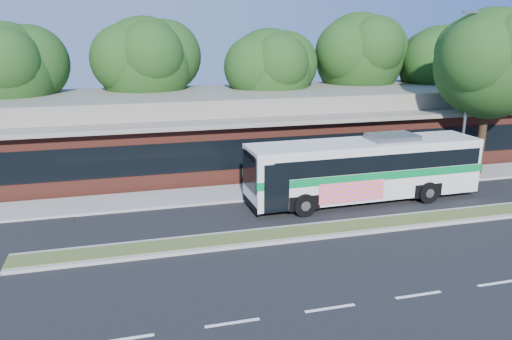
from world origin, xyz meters
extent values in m
plane|color=black|center=(0.00, 0.00, 0.00)|extent=(120.00, 120.00, 0.00)
cube|color=#404C20|center=(0.00, 0.60, 0.07)|extent=(26.00, 1.10, 0.15)
cube|color=gray|center=(0.00, 6.40, 0.06)|extent=(44.00, 2.60, 0.12)
cube|color=maroon|center=(0.00, 13.00, 1.60)|extent=(32.00, 10.00, 3.20)
cube|color=slate|center=(0.00, 13.00, 3.32)|extent=(33.20, 11.20, 0.24)
cube|color=slate|center=(0.00, 13.00, 3.95)|extent=(30.00, 8.00, 1.00)
cube|color=black|center=(0.00, 7.97, 1.70)|extent=(30.00, 0.06, 1.60)
cylinder|color=slate|center=(9.60, 6.00, 4.50)|extent=(0.16, 0.16, 9.00)
cube|color=slate|center=(9.20, 6.00, 9.00)|extent=(0.90, 0.18, 0.14)
cylinder|color=black|center=(-15.00, 15.00, 1.99)|extent=(0.44, 0.44, 3.99)
sphere|color=#193913|center=(-15.00, 15.00, 5.73)|extent=(5.80, 5.80, 5.80)
sphere|color=#193913|center=(-13.70, 15.43, 6.19)|extent=(4.52, 4.52, 4.52)
cylinder|color=black|center=(-7.00, 16.00, 2.10)|extent=(0.44, 0.44, 4.20)
sphere|color=#193913|center=(-7.00, 16.00, 6.00)|extent=(6.00, 6.00, 6.00)
sphere|color=#193913|center=(-5.65, 16.45, 6.48)|extent=(4.68, 4.68, 4.68)
cylinder|color=black|center=(1.00, 15.00, 1.89)|extent=(0.44, 0.44, 3.78)
sphere|color=#193913|center=(1.00, 15.00, 5.46)|extent=(5.60, 5.60, 5.60)
sphere|color=#193913|center=(2.26, 15.42, 5.91)|extent=(4.37, 4.37, 4.37)
cylinder|color=black|center=(8.00, 16.00, 2.21)|extent=(0.44, 0.44, 4.41)
sphere|color=#193913|center=(8.00, 16.00, 6.27)|extent=(6.20, 6.20, 6.20)
sphere|color=#193913|center=(9.39, 16.46, 6.77)|extent=(4.84, 4.84, 4.84)
cylinder|color=black|center=(14.00, 15.00, 1.93)|extent=(0.44, 0.44, 3.86)
sphere|color=#193913|center=(14.00, 15.00, 5.60)|extent=(5.80, 5.80, 5.80)
sphere|color=#193913|center=(15.30, 15.43, 6.07)|extent=(4.52, 4.52, 4.52)
cylinder|color=black|center=(20.00, 16.00, 2.06)|extent=(0.44, 0.44, 4.12)
sphere|color=#193913|center=(20.00, 16.00, 5.92)|extent=(6.00, 6.00, 6.00)
sphere|color=#193913|center=(21.35, 16.45, 6.40)|extent=(4.68, 4.68, 4.68)
cube|color=silver|center=(2.48, 3.80, 1.64)|extent=(11.51, 2.71, 2.64)
cube|color=black|center=(2.76, 3.81, 2.17)|extent=(10.60, 2.74, 0.79)
cube|color=silver|center=(2.48, 3.80, 2.85)|extent=(11.53, 2.73, 0.25)
cube|color=#057034|center=(2.48, 3.80, 1.56)|extent=(11.57, 2.77, 0.36)
cube|color=black|center=(-3.27, 3.66, 1.96)|extent=(0.11, 2.14, 1.63)
cube|color=black|center=(8.22, 3.94, 2.27)|extent=(0.11, 2.00, 1.05)
cube|color=#ED45CB|center=(1.27, 2.52, 0.96)|extent=(3.25, 0.13, 0.95)
cube|color=slate|center=(3.91, 3.83, 3.09)|extent=(2.33, 1.58, 0.29)
cylinder|color=black|center=(-1.03, 2.52, 0.53)|extent=(1.06, 0.37, 1.05)
cylinder|color=black|center=(-1.08, 4.91, 0.53)|extent=(1.06, 0.37, 1.05)
cylinder|color=black|center=(5.37, 2.67, 0.53)|extent=(1.06, 0.37, 1.05)
cylinder|color=black|center=(5.31, 5.07, 0.53)|extent=(1.06, 0.37, 1.05)
imported|color=silver|center=(-9.70, 9.60, 0.79)|extent=(5.81, 3.60, 1.57)
cylinder|color=black|center=(11.00, 6.20, 2.26)|extent=(0.44, 0.44, 4.52)
sphere|color=#193913|center=(11.00, 6.20, 6.32)|extent=(6.00, 6.00, 6.00)
sphere|color=#193913|center=(12.35, 6.65, 6.80)|extent=(4.68, 4.68, 4.68)
camera|label=1|loc=(-8.61, -17.26, 8.01)|focal=35.00mm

